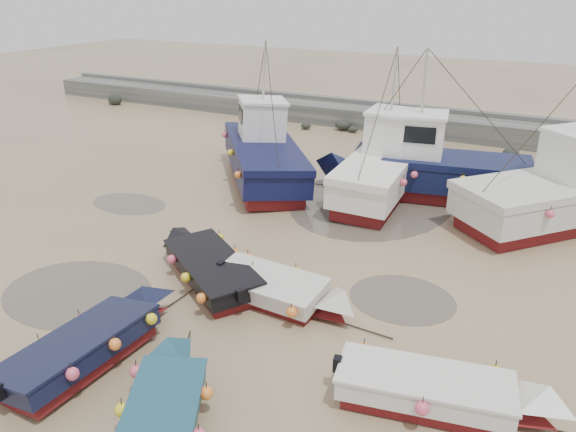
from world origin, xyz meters
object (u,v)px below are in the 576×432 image
dinghy_3 (442,390)px  cabin_boat_0 (260,151)px  dinghy_5 (281,288)px  person (252,211)px  dinghy_4 (208,263)px  dinghy_1 (92,341)px  cabin_boat_2 (425,167)px  cabin_boat_3 (564,192)px  cabin_boat_1 (383,165)px  dinghy_2 (164,402)px

dinghy_3 → cabin_boat_0: size_ratio=0.61×
dinghy_5 → person: bearing=-139.1°
dinghy_3 → person: dinghy_3 is taller
dinghy_4 → cabin_boat_0: cabin_boat_0 is taller
dinghy_1 → dinghy_5: same height
cabin_boat_0 → cabin_boat_2: size_ratio=0.94×
dinghy_1 → cabin_boat_0: cabin_boat_0 is taller
person → dinghy_4: bearing=81.8°
cabin_boat_2 → cabin_boat_3: 5.50m
dinghy_4 → cabin_boat_1: bearing=20.6°
cabin_boat_0 → cabin_boat_2: (7.50, 1.14, 0.03)m
cabin_boat_0 → dinghy_1: bearing=-114.9°
cabin_boat_2 → dinghy_5: bearing=162.7°
cabin_boat_3 → cabin_boat_2: bearing=-145.2°
cabin_boat_3 → dinghy_2: bearing=-72.3°
dinghy_4 → cabin_boat_0: size_ratio=0.60×
cabin_boat_0 → cabin_boat_1: bearing=-32.7°
dinghy_4 → cabin_boat_2: cabin_boat_2 is taller
dinghy_3 → dinghy_4: size_ratio=1.02×
cabin_boat_0 → cabin_boat_2: bearing=-29.9°
cabin_boat_3 → dinghy_3: bearing=-56.4°
cabin_boat_0 → cabin_boat_3: bearing=-36.1°
dinghy_2 → dinghy_3: 5.93m
dinghy_5 → cabin_boat_1: cabin_boat_1 is taller
dinghy_3 → person: bearing=-140.8°
cabin_boat_1 → cabin_boat_2: 1.79m
cabin_boat_0 → dinghy_4: bearing=-107.8°
dinghy_2 → cabin_boat_1: 15.51m
dinghy_3 → person: 12.52m
dinghy_5 → cabin_boat_1: (-0.47, 10.16, 0.78)m
dinghy_3 → dinghy_5: 5.60m
dinghy_4 → dinghy_5: size_ratio=1.06×
dinghy_3 → cabin_boat_1: cabin_boat_1 is taller
dinghy_5 → cabin_boat_3: cabin_boat_3 is taller
dinghy_2 → dinghy_5: same height
cabin_boat_0 → cabin_boat_3: 12.99m
dinghy_5 → person: size_ratio=2.99×
dinghy_2 → dinghy_3: same height
dinghy_1 → person: 10.34m
dinghy_2 → dinghy_5: bearing=63.0°
dinghy_4 → person: size_ratio=3.16×
cabin_boat_1 → cabin_boat_3: bearing=-4.2°
cabin_boat_2 → cabin_boat_3: (5.47, -0.58, 0.00)m
cabin_boat_1 → person: (-4.02, -4.38, -1.33)m
dinghy_3 → cabin_boat_0: bearing=-147.1°
dinghy_4 → cabin_boat_1: 10.14m
dinghy_4 → cabin_boat_3: 13.66m
dinghy_3 → cabin_boat_3: size_ratio=0.68×
dinghy_1 → dinghy_2: same height
cabin_boat_2 → person: size_ratio=5.61×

